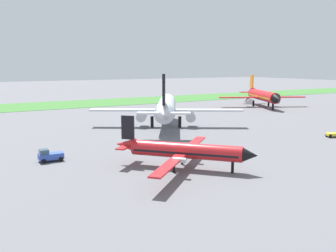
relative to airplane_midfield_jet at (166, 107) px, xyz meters
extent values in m
plane|color=slate|center=(-11.85, -17.08, -4.63)|extent=(600.00, 600.00, 0.00)
cube|color=#3D7533|center=(-11.85, 62.26, -4.59)|extent=(360.00, 28.00, 0.08)
cylinder|color=silver|center=(0.38, 0.61, 0.10)|extent=(17.89, 25.28, 4.15)
cone|color=black|center=(8.36, 13.43, 0.10)|extent=(5.45, 5.36, 4.07)
cone|color=silver|center=(-8.00, -12.86, 0.61)|extent=(5.97, 6.46, 3.74)
cube|color=black|center=(0.38, 0.61, -0.22)|extent=(17.17, 24.04, 0.58)
cube|color=silver|center=(-7.72, 4.75, -0.63)|extent=(16.79, 11.82, 0.42)
cube|color=silver|center=(7.67, -4.82, -0.63)|extent=(16.79, 11.82, 0.42)
cylinder|color=#B7BABF|center=(-4.95, 3.03, -2.12)|extent=(4.33, 5.06, 2.28)
cylinder|color=#B7BABF|center=(4.90, -3.10, -2.12)|extent=(4.33, 5.06, 2.28)
cube|color=black|center=(-7.60, -12.22, 5.19)|extent=(2.22, 3.15, 6.04)
cube|color=silver|center=(-9.85, -10.82, 0.51)|extent=(5.69, 4.72, 0.33)
cube|color=silver|center=(-5.36, -13.62, 0.51)|extent=(5.69, 4.72, 0.33)
cylinder|color=black|center=(6.36, 10.23, -3.30)|extent=(0.75, 0.75, 2.64)
cylinder|color=black|center=(-3.39, 0.73, -3.30)|extent=(0.75, 0.75, 2.64)
cylinder|color=black|center=(2.15, -2.72, -3.30)|extent=(0.75, 0.75, 2.64)
cylinder|color=red|center=(-15.72, -32.53, -1.99)|extent=(12.22, 13.19, 2.19)
cone|color=black|center=(-9.84, -39.04, -1.99)|extent=(3.07, 3.07, 2.15)
cone|color=red|center=(-21.90, -25.69, -1.72)|extent=(3.52, 3.60, 1.97)
cube|color=black|center=(-15.72, -32.53, -2.16)|extent=(11.66, 12.57, 0.31)
cube|color=red|center=(-11.54, -28.16, -2.38)|extent=(9.98, 9.23, 0.22)
cube|color=red|center=(-20.49, -36.25, -2.38)|extent=(9.98, 9.23, 0.22)
cylinder|color=#B7BABF|center=(-12.74, -30.07, -2.38)|extent=(1.70, 1.77, 0.70)
cylinder|color=#B7BABF|center=(-18.47, -35.25, -2.38)|extent=(1.70, 1.77, 0.70)
cube|color=black|center=(-21.60, -26.02, 0.86)|extent=(1.52, 1.64, 3.51)
cube|color=red|center=(-20.46, -24.99, -1.77)|extent=(3.16, 3.04, 0.18)
cube|color=red|center=(-22.74, -27.05, -1.77)|extent=(3.16, 3.04, 0.18)
cylinder|color=black|center=(-11.31, -37.41, -3.86)|extent=(0.39, 0.39, 1.54)
cylinder|color=black|center=(-14.85, -30.26, -3.86)|extent=(0.39, 0.39, 1.54)
cylinder|color=black|center=(-18.07, -33.17, -3.86)|extent=(0.39, 0.39, 1.54)
cylinder|color=red|center=(50.41, 19.02, -0.61)|extent=(13.05, 22.43, 3.53)
cone|color=black|center=(44.94, 7.39, -0.61)|extent=(4.50, 4.38, 3.46)
cone|color=red|center=(56.16, 31.22, -0.17)|extent=(4.79, 5.42, 3.18)
cube|color=orange|center=(50.41, 19.02, -0.88)|extent=(12.56, 21.29, 0.49)
cube|color=red|center=(57.66, 16.32, -1.23)|extent=(14.91, 8.60, 0.35)
cube|color=red|center=(43.71, 22.88, -1.23)|extent=(14.91, 8.60, 0.35)
cylinder|color=#B7BABF|center=(55.15, 17.50, -2.49)|extent=(3.40, 4.31, 1.94)
cylinder|color=#B7BABF|center=(46.22, 21.70, -2.49)|extent=(3.40, 4.31, 1.94)
cube|color=orange|center=(55.89, 30.64, 3.73)|extent=(1.61, 2.80, 5.14)
cube|color=red|center=(57.92, 29.68, -0.26)|extent=(4.89, 3.66, 0.28)
cube|color=red|center=(53.85, 31.60, -0.26)|extent=(4.89, 3.66, 0.28)
cylinder|color=black|center=(46.31, 10.30, -3.50)|extent=(0.64, 0.64, 2.25)
cylinder|color=black|center=(53.61, 19.29, -3.50)|extent=(0.64, 0.64, 2.25)
cylinder|color=black|center=(48.59, 21.65, -3.50)|extent=(0.64, 0.64, 2.25)
cube|color=#334FB2|center=(-31.15, -18.61, -3.83)|extent=(3.63, 1.86, 0.90)
cube|color=#334C60|center=(-32.16, -18.59, -3.03)|extent=(1.32, 1.53, 0.70)
cylinder|color=black|center=(-32.42, -19.49, -4.28)|extent=(0.70, 0.26, 0.70)
cylinder|color=black|center=(-32.39, -17.69, -4.28)|extent=(0.70, 0.26, 0.70)
cylinder|color=black|center=(-29.90, -19.53, -4.28)|extent=(0.70, 0.26, 0.70)
cylinder|color=black|center=(-29.87, -17.73, -4.28)|extent=(0.70, 0.26, 0.70)
cube|color=yellow|center=(22.66, -28.49, -4.00)|extent=(2.82, 2.43, 0.55)
cylinder|color=black|center=(23.75, -28.21, -4.28)|extent=(0.74, 0.54, 0.70)
cylinder|color=black|center=(22.25, -27.44, -4.28)|extent=(0.74, 0.54, 0.70)
cylinder|color=black|center=(21.57, -28.78, -4.28)|extent=(0.74, 0.54, 0.70)
camera|label=1|loc=(-43.19, -74.27, 9.80)|focal=39.02mm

